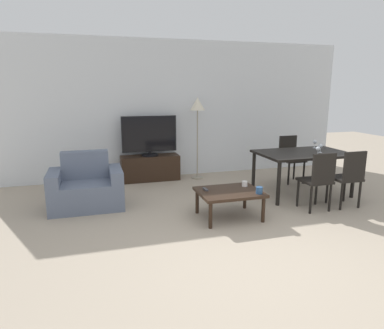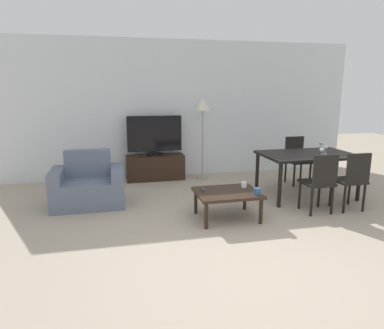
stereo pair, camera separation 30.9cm
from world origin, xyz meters
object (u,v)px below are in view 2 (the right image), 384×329
object	(u,v)px
wine_glass_left	(322,151)
wine_glass_right	(321,144)
wine_glass_center	(326,148)
coffee_table	(227,195)
cup_white_near	(257,191)
tv	(155,135)
dining_chair_near_right	(352,178)
tv_stand	(155,167)
dining_chair_near	(320,180)
floor_lamp	(203,110)
remote_primary	(203,189)
cup_colored_far	(244,185)
dining_table	(307,158)
armchair	(88,186)
dining_chair_far	(296,157)

from	to	relation	value
wine_glass_left	wine_glass_right	world-z (taller)	same
wine_glass_left	wine_glass_center	bearing A→B (deg)	46.24
coffee_table	cup_white_near	bearing A→B (deg)	-35.05
tv	dining_chair_near_right	distance (m)	3.55
tv	wine_glass_center	distance (m)	3.10
tv_stand	wine_glass_left	distance (m)	3.12
dining_chair_near	floor_lamp	size ratio (longest dim) A/B	0.55
remote_primary	cup_colored_far	xyz separation A→B (m)	(0.60, 0.01, 0.03)
cup_white_near	wine_glass_right	world-z (taller)	wine_glass_right
wine_glass_left	wine_glass_center	world-z (taller)	same
dining_table	wine_glass_center	size ratio (longest dim) A/B	10.23
armchair	dining_chair_far	size ratio (longest dim) A/B	1.21
tv	dining_chair_far	xyz separation A→B (m)	(2.58, -0.84, -0.38)
floor_lamp	armchair	bearing A→B (deg)	-151.20
dining_chair_far	wine_glass_right	xyz separation A→B (m)	(0.17, -0.49, 0.33)
tv_stand	wine_glass_right	world-z (taller)	wine_glass_right
dining_chair_near	coffee_table	bearing A→B (deg)	175.59
dining_table	dining_chair_far	distance (m)	0.84
tv_stand	dining_chair_near	bearing A→B (deg)	-49.62
dining_chair_near_right	cup_white_near	world-z (taller)	dining_chair_near_right
dining_chair_far	armchair	bearing A→B (deg)	-173.25
wine_glass_right	dining_chair_near_right	bearing A→B (deg)	-99.01
armchair	tv_stand	bearing A→B (deg)	47.38
dining_chair_far	dining_chair_near_right	world-z (taller)	same
tv_stand	floor_lamp	size ratio (longest dim) A/B	0.70
dining_table	wine_glass_right	world-z (taller)	wine_glass_right
dining_table	cup_colored_far	size ratio (longest dim) A/B	19.10
remote_primary	cup_white_near	world-z (taller)	cup_white_near
dining_chair_far	wine_glass_right	world-z (taller)	dining_chair_far
dining_chair_near_right	wine_glass_left	world-z (taller)	dining_chair_near_right
floor_lamp	cup_colored_far	world-z (taller)	floor_lamp
cup_white_near	wine_glass_right	bearing A→B (deg)	35.50
tv	floor_lamp	world-z (taller)	floor_lamp
tv	wine_glass_left	size ratio (longest dim) A/B	7.20
wine_glass_center	dining_chair_near_right	bearing A→B (deg)	-88.83
cup_colored_far	wine_glass_center	bearing A→B (deg)	15.37
coffee_table	dining_table	distance (m)	1.77
cup_white_near	wine_glass_center	size ratio (longest dim) A/B	0.63
coffee_table	dining_chair_near	bearing A→B (deg)	-4.41
dining_chair_near_right	cup_colored_far	distance (m)	1.59
dining_chair_near_right	cup_colored_far	world-z (taller)	dining_chair_near_right
cup_white_near	wine_glass_center	xyz separation A→B (m)	(1.52, 0.81, 0.39)
tv_stand	tv	xyz separation A→B (m)	(0.00, -0.00, 0.63)
tv	cup_white_near	world-z (taller)	tv
dining_table	dining_chair_near_right	bearing A→B (deg)	-71.62
dining_chair_near_right	remote_primary	distance (m)	2.18
dining_chair_near	cup_white_near	distance (m)	1.02
cup_colored_far	tv	bearing A→B (deg)	114.98
dining_chair_near	wine_glass_right	bearing A→B (deg)	57.40
tv_stand	cup_colored_far	distance (m)	2.40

